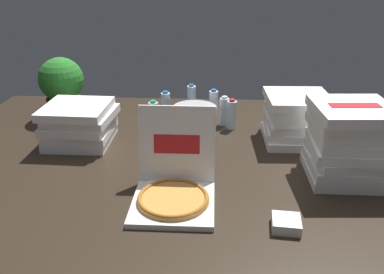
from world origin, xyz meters
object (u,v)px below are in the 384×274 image
object	(u,v)px
water_bottle_5	(192,98)
potted_plant	(62,86)
pizza_stack_center_near	(298,118)
ice_bucket	(195,116)
pizza_stack_right_mid	(80,124)
water_bottle_4	(214,104)
water_bottle_1	(154,116)
napkin_pile	(286,224)
water_bottle_6	(232,115)
water_bottle_2	(196,127)
water_bottle_0	(166,106)
pizza_stack_left_mid	(350,142)
open_pizza_box	(174,184)
water_bottle_3	(224,111)

from	to	relation	value
water_bottle_5	potted_plant	distance (m)	0.94
pizza_stack_center_near	ice_bucket	distance (m)	0.69
pizza_stack_right_mid	water_bottle_4	xyz separation A→B (m)	(0.83, 0.50, -0.03)
pizza_stack_center_near	ice_bucket	world-z (taller)	pizza_stack_center_near
ice_bucket	potted_plant	size ratio (longest dim) A/B	0.69
water_bottle_1	napkin_pile	bearing A→B (deg)	-55.82
water_bottle_6	water_bottle_2	bearing A→B (deg)	-133.86
water_bottle_0	ice_bucket	bearing A→B (deg)	-27.72
pizza_stack_center_near	napkin_pile	bearing A→B (deg)	-102.65
pizza_stack_center_near	pizza_stack_left_mid	distance (m)	0.49
pizza_stack_left_mid	water_bottle_4	xyz separation A→B (m)	(-0.70, 0.85, -0.10)
pizza_stack_right_mid	ice_bucket	size ratio (longest dim) A/B	1.41
pizza_stack_left_mid	water_bottle_5	size ratio (longest dim) A/B	2.04
pizza_stack_right_mid	pizza_stack_left_mid	bearing A→B (deg)	-13.01
pizza_stack_right_mid	water_bottle_6	world-z (taller)	pizza_stack_right_mid
pizza_stack_center_near	water_bottle_5	world-z (taller)	pizza_stack_center_near
pizza_stack_left_mid	napkin_pile	distance (m)	0.64
water_bottle_2	water_bottle_6	bearing A→B (deg)	46.14
open_pizza_box	water_bottle_5	size ratio (longest dim) A/B	2.27
water_bottle_0	water_bottle_2	size ratio (longest dim) A/B	1.00
water_bottle_2	water_bottle_5	distance (m)	0.57
water_bottle_6	open_pizza_box	bearing A→B (deg)	-108.65
pizza_stack_center_near	water_bottle_4	xyz separation A→B (m)	(-0.53, 0.39, -0.05)
pizza_stack_left_mid	water_bottle_6	size ratio (longest dim) A/B	2.04
ice_bucket	water_bottle_2	size ratio (longest dim) A/B	1.44
water_bottle_0	water_bottle_4	distance (m)	0.35
water_bottle_1	water_bottle_4	distance (m)	0.48
ice_bucket	water_bottle_3	bearing A→B (deg)	4.78
open_pizza_box	water_bottle_3	distance (m)	0.99
water_bottle_1	water_bottle_2	world-z (taller)	same
water_bottle_6	water_bottle_4	bearing A→B (deg)	119.74
ice_bucket	water_bottle_2	world-z (taller)	water_bottle_2
water_bottle_3	water_bottle_6	xyz separation A→B (m)	(0.05, -0.06, 0.00)
water_bottle_0	water_bottle_5	size ratio (longest dim) A/B	1.00
pizza_stack_right_mid	water_bottle_3	bearing A→B (deg)	20.55
ice_bucket	water_bottle_4	distance (m)	0.22
pizza_stack_left_mid	potted_plant	size ratio (longest dim) A/B	0.97
water_bottle_0	water_bottle_1	world-z (taller)	same
napkin_pile	potted_plant	bearing A→B (deg)	137.79
ice_bucket	water_bottle_1	world-z (taller)	water_bottle_1
water_bottle_5	pizza_stack_left_mid	bearing A→B (deg)	-48.18
water_bottle_0	water_bottle_3	bearing A→B (deg)	-12.87
water_bottle_2	water_bottle_5	world-z (taller)	same
open_pizza_box	water_bottle_6	bearing A→B (deg)	71.35
napkin_pile	water_bottle_0	bearing A→B (deg)	117.53
water_bottle_3	ice_bucket	bearing A→B (deg)	-175.22
water_bottle_1	water_bottle_4	xyz separation A→B (m)	(0.40, 0.27, 0.00)
napkin_pile	water_bottle_1	bearing A→B (deg)	124.18
open_pizza_box	water_bottle_6	world-z (taller)	open_pizza_box
water_bottle_1	water_bottle_5	size ratio (longest dim) A/B	1.00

